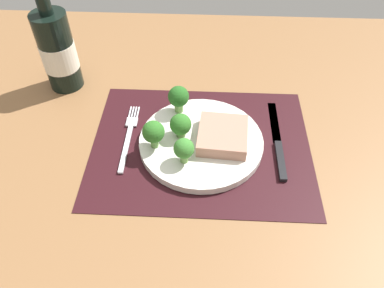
{
  "coord_description": "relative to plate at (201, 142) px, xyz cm",
  "views": [
    {
      "loc": [
        0.67,
        -53.04,
        57.18
      ],
      "look_at": [
        -1.8,
        -1.41,
        1.9
      ],
      "focal_mm": 35.17,
      "sensor_mm": 36.0,
      "label": 1
    }
  ],
  "objects": [
    {
      "name": "broccoli_near_steak",
      "position": [
        -3.1,
        -5.92,
        4.17
      ],
      "size": [
        3.96,
        3.96,
        5.53
      ],
      "color": "#6B994C",
      "rests_on": "plate"
    },
    {
      "name": "plate",
      "position": [
        0.0,
        0.0,
        0.0
      ],
      "size": [
        25.38,
        25.38,
        1.6
      ],
      "primitive_type": "cylinder",
      "color": "silver",
      "rests_on": "placemat"
    },
    {
      "name": "broccoli_near_fork",
      "position": [
        -4.22,
        1.0,
        3.76
      ],
      "size": [
        4.39,
        4.39,
        5.28
      ],
      "color": "#5B8942",
      "rests_on": "plate"
    },
    {
      "name": "steak",
      "position": [
        4.3,
        -0.37,
        2.14
      ],
      "size": [
        10.49,
        11.19,
        2.67
      ],
      "primitive_type": "cube",
      "rotation": [
        0.0,
        0.0,
        -0.07
      ],
      "color": "tan",
      "rests_on": "plate"
    },
    {
      "name": "knife",
      "position": [
        15.88,
        0.53,
        -0.5
      ],
      "size": [
        1.8,
        23.0,
        0.8
      ],
      "rotation": [
        0.0,
        0.0,
        -0.05
      ],
      "color": "black",
      "rests_on": "placemat"
    },
    {
      "name": "ground_plane",
      "position": [
        0.0,
        0.0,
        -2.6
      ],
      "size": [
        140.0,
        110.0,
        3.0
      ],
      "primitive_type": "cube",
      "color": "brown"
    },
    {
      "name": "placemat",
      "position": [
        0.0,
        0.0,
        -0.95
      ],
      "size": [
        44.9,
        35.1,
        0.3
      ],
      "primitive_type": "cube",
      "color": "black",
      "rests_on": "ground_plane"
    },
    {
      "name": "broccoli_center",
      "position": [
        -5.15,
        8.47,
        4.62
      ],
      "size": [
        4.5,
        4.5,
        6.3
      ],
      "color": "#6B994C",
      "rests_on": "plate"
    },
    {
      "name": "fork",
      "position": [
        -15.3,
        1.42,
        -0.55
      ],
      "size": [
        2.4,
        19.2,
        0.5
      ],
      "rotation": [
        0.0,
        0.0,
        0.05
      ],
      "color": "silver",
      "rests_on": "placemat"
    },
    {
      "name": "broccoli_front_edge",
      "position": [
        -9.23,
        -2.26,
        4.62
      ],
      "size": [
        4.43,
        4.43,
        6.19
      ],
      "color": "#5B8942",
      "rests_on": "plate"
    },
    {
      "name": "wine_bottle",
      "position": [
        -33.25,
        18.96,
        8.69
      ],
      "size": [
        7.99,
        7.99,
        28.85
      ],
      "color": "black",
      "rests_on": "ground_plane"
    }
  ]
}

